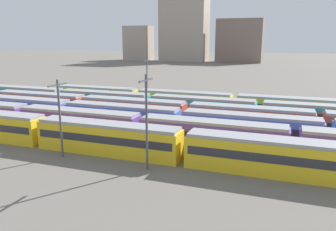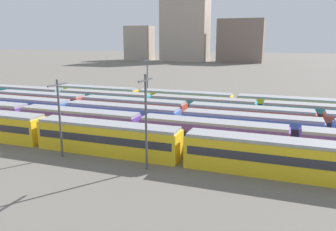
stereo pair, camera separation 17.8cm
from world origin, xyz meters
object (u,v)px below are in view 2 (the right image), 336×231
at_px(train_track_5, 184,101).
at_px(train_track_1, 211,135).
at_px(catenary_pole_0, 146,118).
at_px(catenary_pole_2, 59,115).
at_px(catenary_pole_1, 147,79).
at_px(train_track_0, 108,138).
at_px(train_track_3, 188,114).
at_px(train_track_4, 259,112).
at_px(train_track_2, 250,128).

bearing_deg(train_track_5, train_track_1, -64.55).
bearing_deg(catenary_pole_0, train_track_1, 59.15).
bearing_deg(catenary_pole_2, train_track_5, 78.67).
relative_size(train_track_5, catenary_pole_1, 5.73).
distance_m(train_track_0, catenary_pole_0, 8.01).
height_order(train_track_0, train_track_3, same).
xyz_separation_m(train_track_1, train_track_4, (4.29, 15.60, 0.00)).
height_order(train_track_5, catenary_pole_0, catenary_pole_0).
xyz_separation_m(train_track_4, catenary_pole_1, (-23.06, 8.32, 3.50)).
xyz_separation_m(train_track_2, train_track_4, (0.33, 10.40, 0.00)).
xyz_separation_m(train_track_3, train_track_5, (-3.77, 10.40, -0.00)).
height_order(train_track_3, catenary_pole_2, catenary_pole_2).
distance_m(train_track_0, train_track_5, 26.04).
relative_size(train_track_4, catenary_pole_1, 11.56).
bearing_deg(train_track_4, catenary_pole_1, 160.17).
xyz_separation_m(train_track_5, catenary_pole_1, (-8.87, 3.12, 3.50)).
bearing_deg(train_track_4, train_track_5, 159.88).
xyz_separation_m(train_track_2, catenary_pole_1, (-22.73, 18.72, 3.50)).
height_order(train_track_4, catenary_pole_1, catenary_pole_1).
relative_size(train_track_0, train_track_5, 1.00).
bearing_deg(train_track_1, train_track_3, 120.52).
height_order(train_track_3, catenary_pole_0, catenary_pole_0).
bearing_deg(train_track_3, train_track_0, -108.61).
xyz_separation_m(train_track_0, catenary_pole_0, (6.40, -3.14, 3.64)).
height_order(train_track_4, catenary_pole_2, catenary_pole_2).
bearing_deg(train_track_0, catenary_pole_2, -145.43).
bearing_deg(catenary_pole_0, train_track_3, 93.51).
relative_size(train_track_2, catenary_pole_1, 9.62).
distance_m(train_track_3, train_track_5, 11.06).
relative_size(train_track_0, train_track_2, 0.60).
relative_size(train_track_4, catenary_pole_0, 11.26).
xyz_separation_m(train_track_3, train_track_4, (10.42, 5.20, 0.00)).
distance_m(train_track_5, catenary_pole_2, 29.72).
height_order(train_track_1, catenary_pole_0, catenary_pole_0).
relative_size(train_track_1, catenary_pole_2, 10.38).
bearing_deg(train_track_5, catenary_pole_1, 160.64).
height_order(train_track_1, train_track_5, same).
distance_m(catenary_pole_0, catenary_pole_1, 35.08).
distance_m(train_track_4, catenary_pole_2, 31.22).
bearing_deg(catenary_pole_1, train_track_2, -39.47).
relative_size(train_track_0, train_track_3, 0.75).
bearing_deg(catenary_pole_1, train_track_3, -46.92).
distance_m(train_track_2, catenary_pole_1, 29.65).
xyz_separation_m(train_track_1, train_track_5, (-9.90, 20.80, -0.00)).
distance_m(train_track_2, train_track_4, 10.41).
height_order(catenary_pole_1, catenary_pole_2, catenary_pole_1).
bearing_deg(catenary_pole_0, catenary_pole_1, 113.15).
bearing_deg(train_track_2, train_track_3, 152.74).
relative_size(train_track_3, catenary_pole_2, 8.28).
height_order(train_track_0, train_track_1, same).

